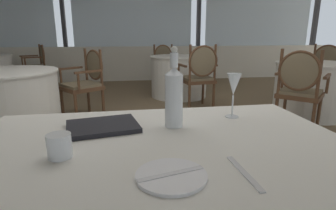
{
  "coord_description": "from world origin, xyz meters",
  "views": [
    {
      "loc": [
        -0.27,
        -2.46,
        1.15
      ],
      "look_at": [
        -0.08,
        -1.32,
        0.84
      ],
      "focal_mm": 28.83,
      "sensor_mm": 36.0,
      "label": 1
    }
  ],
  "objects_px": {
    "water_bottle": "(174,95)",
    "dining_chair_3_0": "(37,63)",
    "menu_book": "(103,126)",
    "dining_chair_0_0": "(87,78)",
    "dining_chair_1_0": "(200,72)",
    "dining_chair_2_1": "(325,68)",
    "water_tumbler": "(59,146)",
    "dining_chair_1_1": "(165,62)",
    "dining_chair_2_0": "(300,85)",
    "wine_glass": "(234,86)",
    "side_plate": "(171,176)"
  },
  "relations": [
    {
      "from": "menu_book",
      "to": "dining_chair_2_1",
      "type": "distance_m",
      "value": 4.58
    },
    {
      "from": "water_bottle",
      "to": "dining_chair_2_0",
      "type": "relative_size",
      "value": 0.35
    },
    {
      "from": "dining_chair_1_1",
      "to": "dining_chair_2_1",
      "type": "bearing_deg",
      "value": 46.96
    },
    {
      "from": "wine_glass",
      "to": "dining_chair_3_0",
      "type": "xyz_separation_m",
      "value": [
        -2.35,
        4.97,
        -0.36
      ]
    },
    {
      "from": "side_plate",
      "to": "dining_chair_3_0",
      "type": "distance_m",
      "value": 5.83
    },
    {
      "from": "dining_chair_0_0",
      "to": "dining_chair_3_0",
      "type": "bearing_deg",
      "value": -96.74
    },
    {
      "from": "water_tumbler",
      "to": "dining_chair_1_0",
      "type": "xyz_separation_m",
      "value": [
        1.35,
        3.12,
        -0.22
      ]
    },
    {
      "from": "dining_chair_2_1",
      "to": "dining_chair_3_0",
      "type": "relative_size",
      "value": 1.05
    },
    {
      "from": "menu_book",
      "to": "dining_chair_1_0",
      "type": "bearing_deg",
      "value": 56.09
    },
    {
      "from": "dining_chair_2_1",
      "to": "dining_chair_1_1",
      "type": "bearing_deg",
      "value": -79.39
    },
    {
      "from": "menu_book",
      "to": "dining_chair_2_1",
      "type": "bearing_deg",
      "value": 30.21
    },
    {
      "from": "dining_chair_2_0",
      "to": "dining_chair_3_0",
      "type": "relative_size",
      "value": 1.06
    },
    {
      "from": "side_plate",
      "to": "menu_book",
      "type": "height_order",
      "value": "menu_book"
    },
    {
      "from": "dining_chair_1_0",
      "to": "dining_chair_2_1",
      "type": "xyz_separation_m",
      "value": [
        2.24,
        0.13,
        -0.0
      ]
    },
    {
      "from": "dining_chair_1_1",
      "to": "dining_chair_0_0",
      "type": "bearing_deg",
      "value": -41.37
    },
    {
      "from": "menu_book",
      "to": "dining_chair_2_0",
      "type": "bearing_deg",
      "value": 27.83
    },
    {
      "from": "dining_chair_0_0",
      "to": "dining_chair_1_0",
      "type": "xyz_separation_m",
      "value": [
        1.65,
        0.19,
        0.02
      ]
    },
    {
      "from": "dining_chair_0_0",
      "to": "dining_chair_2_1",
      "type": "height_order",
      "value": "dining_chair_2_1"
    },
    {
      "from": "menu_book",
      "to": "dining_chair_2_1",
      "type": "height_order",
      "value": "dining_chair_2_1"
    },
    {
      "from": "dining_chair_2_0",
      "to": "dining_chair_3_0",
      "type": "xyz_separation_m",
      "value": [
        -3.82,
        3.39,
        -0.02
      ]
    },
    {
      "from": "dining_chair_2_0",
      "to": "water_tumbler",
      "type": "bearing_deg",
      "value": 176.96
    },
    {
      "from": "dining_chair_2_1",
      "to": "dining_chair_3_0",
      "type": "xyz_separation_m",
      "value": [
        -5.21,
        2.05,
        -0.03
      ]
    },
    {
      "from": "water_tumbler",
      "to": "dining_chair_3_0",
      "type": "bearing_deg",
      "value": 107.04
    },
    {
      "from": "water_bottle",
      "to": "menu_book",
      "type": "bearing_deg",
      "value": 176.73
    },
    {
      "from": "water_tumbler",
      "to": "dining_chair_0_0",
      "type": "height_order",
      "value": "dining_chair_0_0"
    },
    {
      "from": "menu_book",
      "to": "dining_chair_2_0",
      "type": "relative_size",
      "value": 0.3
    },
    {
      "from": "dining_chair_2_1",
      "to": "side_plate",
      "type": "bearing_deg",
      "value": 2.58
    },
    {
      "from": "water_tumbler",
      "to": "dining_chair_3_0",
      "type": "distance_m",
      "value": 5.55
    },
    {
      "from": "water_bottle",
      "to": "dining_chair_3_0",
      "type": "height_order",
      "value": "water_bottle"
    },
    {
      "from": "menu_book",
      "to": "dining_chair_0_0",
      "type": "bearing_deg",
      "value": 88.29
    },
    {
      "from": "dining_chair_2_1",
      "to": "menu_book",
      "type": "bearing_deg",
      "value": -3.27
    },
    {
      "from": "dining_chair_1_1",
      "to": "dining_chair_1_0",
      "type": "bearing_deg",
      "value": -0.0
    },
    {
      "from": "water_tumbler",
      "to": "dining_chair_1_1",
      "type": "bearing_deg",
      "value": 77.69
    },
    {
      "from": "menu_book",
      "to": "dining_chair_3_0",
      "type": "distance_m",
      "value": 5.33
    },
    {
      "from": "dining_chair_2_0",
      "to": "menu_book",
      "type": "bearing_deg",
      "value": 174.35
    },
    {
      "from": "water_bottle",
      "to": "wine_glass",
      "type": "distance_m",
      "value": 0.32
    },
    {
      "from": "dining_chair_0_0",
      "to": "dining_chair_1_0",
      "type": "height_order",
      "value": "dining_chair_1_0"
    },
    {
      "from": "wine_glass",
      "to": "dining_chair_2_1",
      "type": "height_order",
      "value": "dining_chair_2_1"
    },
    {
      "from": "side_plate",
      "to": "dining_chair_2_0",
      "type": "xyz_separation_m",
      "value": [
        1.86,
        2.09,
        -0.18
      ]
    },
    {
      "from": "wine_glass",
      "to": "dining_chair_2_0",
      "type": "distance_m",
      "value": 2.18
    },
    {
      "from": "dining_chair_2_0",
      "to": "dining_chair_2_1",
      "type": "relative_size",
      "value": 1.01
    },
    {
      "from": "dining_chair_1_1",
      "to": "water_bottle",
      "type": "bearing_deg",
      "value": -15.68
    },
    {
      "from": "water_tumbler",
      "to": "dining_chair_1_1",
      "type": "height_order",
      "value": "dining_chair_1_1"
    },
    {
      "from": "water_tumbler",
      "to": "dining_chair_2_1",
      "type": "distance_m",
      "value": 4.85
    },
    {
      "from": "dining_chair_1_0",
      "to": "dining_chair_2_1",
      "type": "distance_m",
      "value": 2.24
    },
    {
      "from": "water_bottle",
      "to": "dining_chair_3_0",
      "type": "bearing_deg",
      "value": 112.04
    },
    {
      "from": "water_bottle",
      "to": "dining_chair_1_1",
      "type": "distance_m",
      "value": 4.84
    },
    {
      "from": "wine_glass",
      "to": "menu_book",
      "type": "distance_m",
      "value": 0.63
    },
    {
      "from": "wine_glass",
      "to": "dining_chair_1_0",
      "type": "distance_m",
      "value": 2.88
    },
    {
      "from": "dining_chair_2_1",
      "to": "dining_chair_3_0",
      "type": "distance_m",
      "value": 5.6
    }
  ]
}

